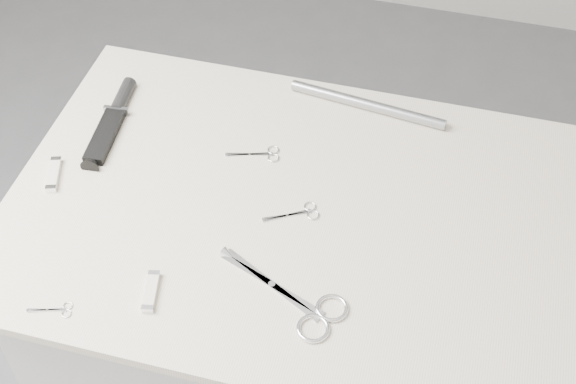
% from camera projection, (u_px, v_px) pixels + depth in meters
% --- Properties ---
extents(plinth, '(0.90, 0.60, 0.90)m').
position_uv_depth(plinth, '(290.00, 350.00, 1.75)').
color(plinth, silver).
rests_on(plinth, ground).
extents(display_board, '(1.00, 0.70, 0.02)m').
position_uv_depth(display_board, '(290.00, 214.00, 1.41)').
color(display_board, beige).
rests_on(display_board, plinth).
extents(large_shears, '(0.23, 0.15, 0.01)m').
position_uv_depth(large_shears, '(304.00, 306.00, 1.27)').
color(large_shears, white).
rests_on(large_shears, display_board).
extents(embroidery_scissors_a, '(0.10, 0.07, 0.00)m').
position_uv_depth(embroidery_scissors_a, '(300.00, 213.00, 1.40)').
color(embroidery_scissors_a, white).
rests_on(embroidery_scissors_a, display_board).
extents(embroidery_scissors_b, '(0.10, 0.05, 0.00)m').
position_uv_depth(embroidery_scissors_b, '(262.00, 154.00, 1.49)').
color(embroidery_scissors_b, white).
rests_on(embroidery_scissors_b, display_board).
extents(tiny_scissors, '(0.07, 0.04, 0.00)m').
position_uv_depth(tiny_scissors, '(56.00, 310.00, 1.26)').
color(tiny_scissors, white).
rests_on(tiny_scissors, display_board).
extents(sheathed_knife, '(0.06, 0.23, 0.03)m').
position_uv_depth(sheathed_knife, '(113.00, 117.00, 1.55)').
color(sheathed_knife, black).
rests_on(sheathed_knife, display_board).
extents(pocket_knife_a, '(0.04, 0.08, 0.01)m').
position_uv_depth(pocket_knife_a, '(54.00, 175.00, 1.45)').
color(pocket_knife_a, '#EDE6CF').
rests_on(pocket_knife_a, display_board).
extents(pocket_knife_b, '(0.03, 0.08, 0.01)m').
position_uv_depth(pocket_knife_b, '(151.00, 292.00, 1.28)').
color(pocket_knife_b, '#EDE6CF').
rests_on(pocket_knife_b, display_board).
extents(metal_rail, '(0.32, 0.06, 0.02)m').
position_uv_depth(metal_rail, '(367.00, 105.00, 1.57)').
color(metal_rail, '#92959A').
rests_on(metal_rail, display_board).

